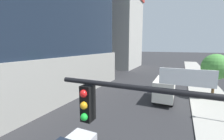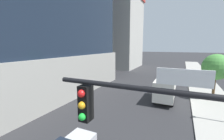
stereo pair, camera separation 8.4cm
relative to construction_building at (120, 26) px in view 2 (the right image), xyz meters
The scene contains 5 objects.
sidewalk 41.83m from the construction_building, 51.89° to the right, with size 5.12×120.00×0.15m, color #9E9B93.
construction_building is the anchor object (origin of this frame).
street_tree 36.66m from the construction_building, 45.83° to the right, with size 3.60×3.60×6.23m.
car_gold 28.99m from the construction_building, 43.69° to the right, with size 1.78×4.29×1.46m.
box_truck 36.22m from the construction_building, 57.02° to the right, with size 2.44×7.68×3.08m.
Camera 2 is at (4.21, 0.85, 7.45)m, focal length 24.15 mm.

